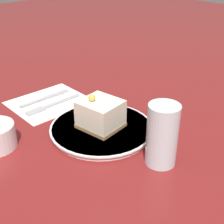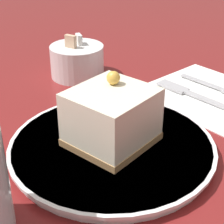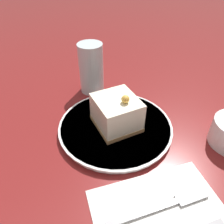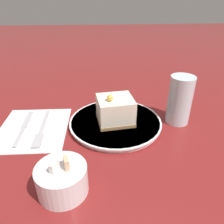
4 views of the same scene
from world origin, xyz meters
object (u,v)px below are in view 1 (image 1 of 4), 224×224
fork (49,106)px  drinking_glass (162,135)px  plate (102,128)px  cake_slice (100,114)px  knife (49,97)px

fork → drinking_glass: (-0.38, -0.03, 0.06)m
plate → fork: (0.20, 0.02, -0.00)m
plate → cake_slice: cake_slice is taller
plate → fork: 0.20m
knife → cake_slice: bearing=176.2°
plate → knife: plate is taller
fork → plate: bearing=-174.5°
plate → fork: plate is taller
fork → drinking_glass: bearing=-176.1°
knife → drinking_glass: bearing=178.9°
plate → cake_slice: (0.00, 0.00, 0.04)m
knife → plate: bearing=176.7°
fork → knife: (0.05, -0.03, 0.00)m
drinking_glass → plate: bearing=2.9°
plate → cake_slice: bearing=62.7°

